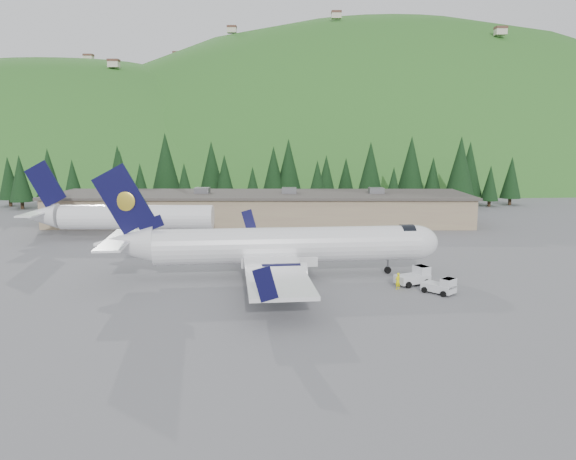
{
  "coord_description": "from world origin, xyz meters",
  "views": [
    {
      "loc": [
        0.38,
        -58.37,
        14.65
      ],
      "look_at": [
        0.0,
        6.0,
        4.0
      ],
      "focal_mm": 35.0,
      "sensor_mm": 36.0,
      "label": 1
    }
  ],
  "objects_px": {
    "baggage_tug_b": "(441,286)",
    "terminal_building": "(260,208)",
    "airliner": "(278,247)",
    "baggage_tug_a": "(415,276)",
    "second_airliner": "(117,216)",
    "ramp_worker": "(398,281)"
  },
  "relations": [
    {
      "from": "second_airliner",
      "to": "terminal_building",
      "type": "height_order",
      "value": "second_airliner"
    },
    {
      "from": "baggage_tug_b",
      "to": "ramp_worker",
      "type": "height_order",
      "value": "ramp_worker"
    },
    {
      "from": "airliner",
      "to": "terminal_building",
      "type": "distance_m",
      "value": 38.33
    },
    {
      "from": "baggage_tug_b",
      "to": "second_airliner",
      "type": "bearing_deg",
      "value": -170.69
    },
    {
      "from": "airliner",
      "to": "baggage_tug_b",
      "type": "bearing_deg",
      "value": -29.59
    },
    {
      "from": "airliner",
      "to": "terminal_building",
      "type": "bearing_deg",
      "value": 89.51
    },
    {
      "from": "baggage_tug_a",
      "to": "baggage_tug_b",
      "type": "distance_m",
      "value": 3.87
    },
    {
      "from": "airliner",
      "to": "baggage_tug_a",
      "type": "height_order",
      "value": "airliner"
    },
    {
      "from": "baggage_tug_a",
      "to": "airliner",
      "type": "bearing_deg",
      "value": 141.05
    },
    {
      "from": "baggage_tug_a",
      "to": "ramp_worker",
      "type": "height_order",
      "value": "baggage_tug_a"
    },
    {
      "from": "airliner",
      "to": "baggage_tug_a",
      "type": "distance_m",
      "value": 14.49
    },
    {
      "from": "airliner",
      "to": "baggage_tug_a",
      "type": "bearing_deg",
      "value": -19.51
    },
    {
      "from": "terminal_building",
      "to": "ramp_worker",
      "type": "relative_size",
      "value": 42.56
    },
    {
      "from": "second_airliner",
      "to": "baggage_tug_a",
      "type": "distance_m",
      "value": 45.57
    },
    {
      "from": "second_airliner",
      "to": "baggage_tug_b",
      "type": "relative_size",
      "value": 8.54
    },
    {
      "from": "second_airliner",
      "to": "ramp_worker",
      "type": "relative_size",
      "value": 16.49
    },
    {
      "from": "second_airliner",
      "to": "baggage_tug_a",
      "type": "height_order",
      "value": "second_airliner"
    },
    {
      "from": "baggage_tug_a",
      "to": "second_airliner",
      "type": "bearing_deg",
      "value": 120.28
    },
    {
      "from": "baggage_tug_b",
      "to": "terminal_building",
      "type": "height_order",
      "value": "terminal_building"
    },
    {
      "from": "baggage_tug_a",
      "to": "ramp_worker",
      "type": "bearing_deg",
      "value": -163.23
    },
    {
      "from": "second_airliner",
      "to": "baggage_tug_b",
      "type": "bearing_deg",
      "value": -36.11
    },
    {
      "from": "terminal_building",
      "to": "ramp_worker",
      "type": "distance_m",
      "value": 46.1
    }
  ]
}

